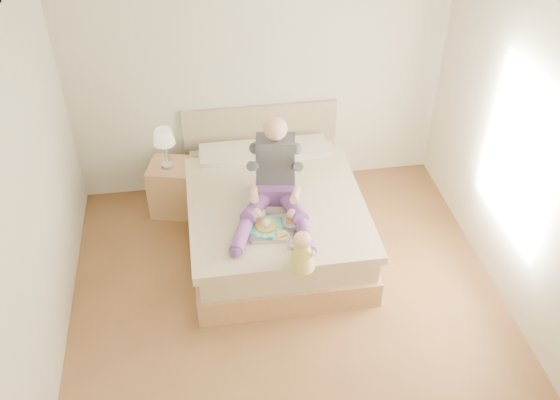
{
  "coord_description": "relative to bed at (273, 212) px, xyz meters",
  "views": [
    {
      "loc": [
        -0.69,
        -3.78,
        4.36
      ],
      "look_at": [
        0.01,
        0.69,
        0.79
      ],
      "focal_mm": 40.0,
      "sensor_mm": 36.0,
      "label": 1
    }
  ],
  "objects": [
    {
      "name": "lamp",
      "position": [
        -1.03,
        0.6,
        0.61
      ],
      "size": [
        0.22,
        0.22,
        0.45
      ],
      "color": "silver",
      "rests_on": "nightstand"
    },
    {
      "name": "tray",
      "position": [
        -0.05,
        -0.59,
        0.33
      ],
      "size": [
        0.55,
        0.45,
        0.15
      ],
      "rotation": [
        0.0,
        0.0,
        -0.11
      ],
      "color": "silver",
      "rests_on": "bed"
    },
    {
      "name": "room",
      "position": [
        0.08,
        -1.08,
        1.19
      ],
      "size": [
        4.02,
        4.22,
        2.71
      ],
      "color": "brown",
      "rests_on": "ground"
    },
    {
      "name": "bed",
      "position": [
        0.0,
        0.0,
        0.0
      ],
      "size": [
        1.7,
        2.18,
        1.0
      ],
      "color": "#A97B4E",
      "rests_on": "ground"
    },
    {
      "name": "nightstand",
      "position": [
        -1.0,
        0.61,
        -0.02
      ],
      "size": [
        0.57,
        0.53,
        0.58
      ],
      "rotation": [
        0.0,
        0.0,
        -0.25
      ],
      "color": "#A97B4E",
      "rests_on": "ground"
    },
    {
      "name": "adult",
      "position": [
        -0.02,
        -0.25,
        0.56
      ],
      "size": [
        0.76,
        1.14,
        0.9
      ],
      "rotation": [
        0.0,
        0.0,
        -0.18
      ],
      "color": "#613381",
      "rests_on": "bed"
    },
    {
      "name": "baby",
      "position": [
        0.09,
        -1.1,
        0.45
      ],
      "size": [
        0.3,
        0.33,
        0.38
      ],
      "rotation": [
        0.0,
        0.0,
        -0.58
      ],
      "color": "#E4D948",
      "rests_on": "bed"
    }
  ]
}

